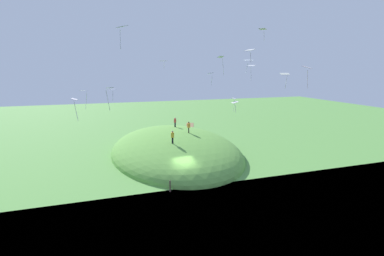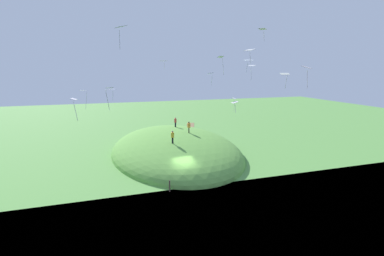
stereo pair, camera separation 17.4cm
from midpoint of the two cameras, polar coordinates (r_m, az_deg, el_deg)
name	(u,v)px [view 2 (the right image)]	position (r m, az deg, el deg)	size (l,w,h in m)	color
ground_plane	(184,179)	(32.62, -1.50, -10.51)	(160.00, 160.00, 0.00)	#5B9944
grass_hill	(175,152)	(42.86, -3.41, -4.93)	(28.68, 19.29, 6.25)	#609F40
dirt_path	(190,127)	(60.33, -0.29, 0.13)	(10.54, 1.70, 0.04)	olive
person_on_hilltop	(189,126)	(41.55, -0.53, 0.44)	(0.60, 0.60, 1.75)	black
person_near_shore	(173,136)	(36.43, -3.96, -1.59)	(0.55, 0.55, 1.73)	black
person_watching_kites	(175,121)	(46.39, -3.39, 1.47)	(0.49, 0.49, 1.68)	black
kite_0	(112,90)	(34.80, -16.31, 7.67)	(0.96, 1.07, 1.42)	white
kite_1	(221,59)	(34.07, 6.27, 14.21)	(0.70, 0.84, 2.26)	silver
kite_2	(249,61)	(33.24, 11.96, 13.60)	(0.87, 1.12, 1.56)	white
kite_3	(307,68)	(27.34, 23.02, 11.46)	(1.32, 1.35, 2.03)	silver
kite_4	(74,101)	(24.85, -23.24, 5.12)	(0.70, 0.52, 1.90)	white
kite_5	(252,67)	(39.08, 12.52, 12.44)	(1.17, 1.14, 2.15)	white
kite_6	(234,99)	(41.02, 8.89, 5.92)	(0.98, 0.95, 2.13)	silver
kite_7	(235,103)	(30.15, 9.09, 5.26)	(0.99, 0.75, 1.25)	white
kite_8	(211,74)	(34.39, 4.08, 11.26)	(1.33, 1.20, 1.58)	white
kite_9	(109,91)	(25.99, -16.78, 7.50)	(0.62, 0.72, 2.10)	silver
kite_10	(164,61)	(39.56, -5.84, 13.76)	(1.14, 1.27, 1.09)	white
kite_11	(263,29)	(31.11, 14.70, 19.33)	(1.20, 1.19, 1.22)	silver
kite_12	(84,92)	(34.68, -21.56, 7.03)	(1.10, 1.03, 2.25)	white
kite_13	(121,28)	(23.51, -14.46, 19.64)	(1.19, 1.02, 1.83)	silver
kite_14	(250,50)	(26.20, 12.15, 15.57)	(1.06, 0.88, 1.25)	silver
kite_15	(285,75)	(31.78, 19.02, 10.49)	(0.88, 1.05, 1.70)	white
mooring_post	(170,186)	(29.18, -4.52, -12.02)	(0.14, 0.14, 1.27)	brown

